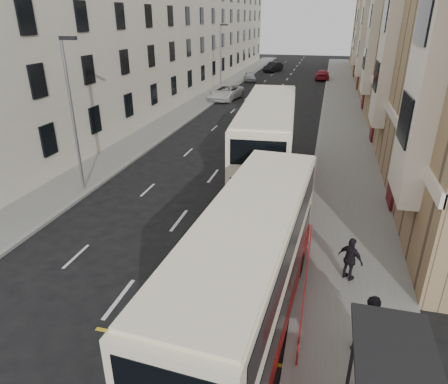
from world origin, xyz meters
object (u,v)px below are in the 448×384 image
(car_silver, at_px, (250,77))
(street_lamp_far, at_px, (221,56))
(pedestrian_mid, at_px, (372,327))
(car_dark, at_px, (273,67))
(car_red, at_px, (322,75))
(white_van, at_px, (226,92))
(double_decker_rear, at_px, (267,144))
(double_decker_front, at_px, (249,273))
(street_lamp_near, at_px, (72,109))
(pedestrian_far, at_px, (350,259))

(car_silver, bearing_deg, street_lamp_far, -111.63)
(pedestrian_mid, bearing_deg, car_dark, 108.65)
(car_silver, xyz_separation_m, car_red, (10.40, 4.42, 0.06))
(white_van, relative_size, car_silver, 1.52)
(car_dark, bearing_deg, double_decker_rear, -64.38)
(pedestrian_mid, bearing_deg, double_decker_front, -175.01)
(street_lamp_far, height_order, white_van, street_lamp_far)
(street_lamp_near, distance_m, car_red, 48.30)
(street_lamp_far, distance_m, white_van, 4.56)
(street_lamp_near, xyz_separation_m, white_van, (1.15, 27.77, -3.81))
(double_decker_front, bearing_deg, car_red, 92.92)
(car_dark, bearing_deg, street_lamp_far, -78.79)
(double_decker_front, height_order, white_van, double_decker_front)
(double_decker_rear, bearing_deg, double_decker_front, -88.27)
(double_decker_rear, relative_size, pedestrian_far, 7.18)
(car_silver, bearing_deg, white_van, -106.29)
(pedestrian_mid, xyz_separation_m, car_dark, (-11.56, 63.02, -0.32))
(pedestrian_far, bearing_deg, car_silver, -38.92)
(pedestrian_mid, xyz_separation_m, car_silver, (-13.37, 50.88, -0.45))
(pedestrian_far, height_order, car_red, pedestrian_far)
(street_lamp_near, xyz_separation_m, pedestrian_far, (14.08, -5.02, -3.64))
(street_lamp_near, height_order, car_dark, street_lamp_near)
(pedestrian_mid, relative_size, car_dark, 0.40)
(double_decker_rear, bearing_deg, street_lamp_near, -164.52)
(double_decker_front, distance_m, pedestrian_far, 4.71)
(double_decker_front, distance_m, car_silver, 51.65)
(pedestrian_mid, height_order, pedestrian_far, pedestrian_mid)
(double_decker_front, height_order, car_silver, double_decker_front)
(car_red, bearing_deg, pedestrian_far, 90.77)
(car_red, bearing_deg, double_decker_rear, 85.47)
(white_van, distance_m, car_dark, 26.74)
(double_decker_rear, xyz_separation_m, car_silver, (-8.51, 38.79, -1.77))
(street_lamp_far, xyz_separation_m, double_decker_rear, (9.66, -26.47, -2.20))
(street_lamp_near, relative_size, pedestrian_mid, 4.15)
(pedestrian_far, height_order, car_silver, pedestrian_far)
(pedestrian_far, height_order, white_van, pedestrian_far)
(street_lamp_near, relative_size, car_dark, 1.66)
(street_lamp_far, relative_size, pedestrian_mid, 4.15)
(car_silver, relative_size, car_dark, 0.81)
(street_lamp_far, height_order, car_dark, street_lamp_far)
(pedestrian_far, xyz_separation_m, white_van, (-12.93, 32.79, -0.18))
(street_lamp_near, height_order, double_decker_front, street_lamp_near)
(pedestrian_mid, xyz_separation_m, pedestrian_far, (-0.44, 3.55, -0.12))
(pedestrian_mid, distance_m, pedestrian_far, 3.58)
(pedestrian_far, bearing_deg, street_lamp_far, -32.29)
(car_silver, bearing_deg, double_decker_front, -95.32)
(street_lamp_far, distance_m, pedestrian_far, 37.92)
(white_van, bearing_deg, pedestrian_mid, -60.69)
(street_lamp_far, bearing_deg, car_dark, 83.08)
(pedestrian_mid, relative_size, pedestrian_far, 1.14)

